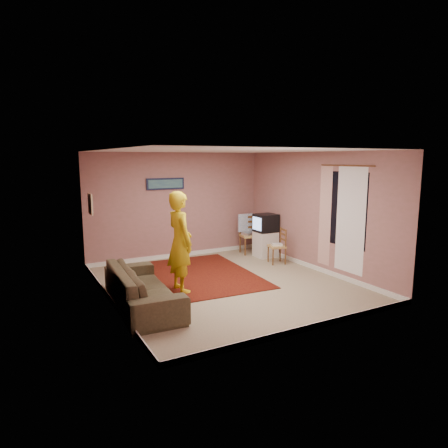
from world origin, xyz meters
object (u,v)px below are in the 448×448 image
crt_tv (266,223)px  sofa (142,287)px  chair_b (277,242)px  person (180,242)px  chair_a (250,231)px  tv_cabinet (265,244)px

crt_tv → sofa: (-3.74, -1.87, -0.53)m
crt_tv → chair_b: crt_tv is taller
chair_b → person: (-2.76, -0.78, 0.43)m
sofa → person: 1.13m
crt_tv → chair_a: 0.58m
crt_tv → person: size_ratio=0.28×
tv_cabinet → person: (-2.89, -1.44, 0.62)m
chair_a → person: person is taller
chair_b → person: person is taller
crt_tv → person: (-2.88, -1.44, 0.08)m
chair_b → sofa: (-3.62, -1.20, -0.18)m
chair_a → sofa: 4.29m
chair_a → sofa: bearing=-137.2°
tv_cabinet → sofa: (-3.75, -1.87, 0.01)m
chair_a → chair_b: bearing=-78.3°
tv_cabinet → person: size_ratio=0.34×
tv_cabinet → sofa: sofa is taller
tv_cabinet → crt_tv: size_ratio=1.21×
chair_a → person: 3.35m
tv_cabinet → chair_b: (-0.13, -0.67, 0.19)m
person → chair_b: bearing=-77.3°
tv_cabinet → person: person is taller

